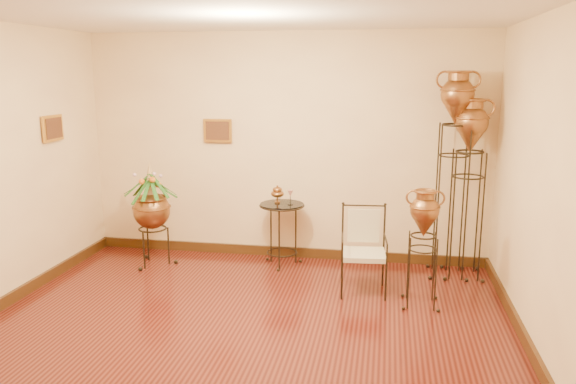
% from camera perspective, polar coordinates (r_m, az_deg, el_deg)
% --- Properties ---
extents(ground, '(5.00, 5.00, 0.00)m').
position_cam_1_polar(ground, '(5.03, -5.61, -15.38)').
color(ground, '#5D2016').
rests_on(ground, ground).
extents(room_shell, '(5.02, 5.02, 2.81)m').
position_cam_1_polar(room_shell, '(4.51, -6.11, 4.60)').
color(room_shell, '#FCDFA2').
rests_on(room_shell, ground).
extents(amphora_tall, '(0.59, 0.59, 2.36)m').
position_cam_1_polar(amphora_tall, '(6.57, 16.38, 1.88)').
color(amphora_tall, black).
rests_on(amphora_tall, ground).
extents(amphora_mid, '(0.61, 0.61, 2.06)m').
position_cam_1_polar(amphora_mid, '(6.62, 17.75, 0.42)').
color(amphora_mid, black).
rests_on(amphora_mid, ground).
extents(amphora_short, '(0.40, 0.40, 1.21)m').
position_cam_1_polar(amphora_short, '(5.77, 13.53, -5.51)').
color(amphora_short, black).
rests_on(amphora_short, ground).
extents(planter_urn, '(0.76, 0.76, 1.32)m').
position_cam_1_polar(planter_urn, '(6.96, -13.71, -1.39)').
color(planter_urn, black).
rests_on(planter_urn, ground).
extents(armchair, '(0.56, 0.53, 0.93)m').
position_cam_1_polar(armchair, '(6.01, 7.70, -5.95)').
color(armchair, black).
rests_on(armchair, ground).
extents(side_table, '(0.67, 0.67, 0.97)m').
position_cam_1_polar(side_table, '(6.83, -0.62, -4.20)').
color(side_table, black).
rests_on(side_table, ground).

